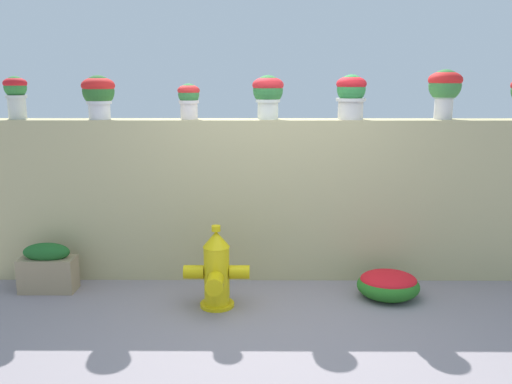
% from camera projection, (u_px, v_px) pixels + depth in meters
% --- Properties ---
extents(ground_plane, '(24.00, 24.00, 0.00)m').
position_uv_depth(ground_plane, '(273.00, 330.00, 4.46)').
color(ground_plane, gray).
extents(stone_wall, '(5.72, 0.30, 1.64)m').
position_uv_depth(stone_wall, '(271.00, 200.00, 5.54)').
color(stone_wall, tan).
rests_on(stone_wall, ground).
extents(potted_plant_0, '(0.23, 0.23, 0.42)m').
position_uv_depth(potted_plant_0, '(16.00, 92.00, 5.36)').
color(potted_plant_0, beige).
rests_on(potted_plant_0, stone_wall).
extents(potted_plant_1, '(0.33, 0.33, 0.43)m').
position_uv_depth(potted_plant_1, '(98.00, 92.00, 5.31)').
color(potted_plant_1, silver).
rests_on(potted_plant_1, stone_wall).
extents(potted_plant_2, '(0.22, 0.22, 0.35)m').
position_uv_depth(potted_plant_2, '(189.00, 98.00, 5.36)').
color(potted_plant_2, beige).
rests_on(potted_plant_2, stone_wall).
extents(potted_plant_3, '(0.31, 0.31, 0.43)m').
position_uv_depth(potted_plant_3, '(268.00, 92.00, 5.33)').
color(potted_plant_3, silver).
rests_on(potted_plant_3, stone_wall).
extents(potted_plant_4, '(0.30, 0.30, 0.44)m').
position_uv_depth(potted_plant_4, '(351.00, 93.00, 5.31)').
color(potted_plant_4, beige).
rests_on(potted_plant_4, stone_wall).
extents(potted_plant_5, '(0.33, 0.33, 0.49)m').
position_uv_depth(potted_plant_5, '(445.00, 87.00, 5.33)').
color(potted_plant_5, silver).
rests_on(potted_plant_5, stone_wall).
extents(fire_hydrant, '(0.59, 0.47, 0.76)m').
position_uv_depth(fire_hydrant, '(217.00, 272.00, 4.85)').
color(fire_hydrant, gold).
rests_on(fire_hydrant, ground).
extents(flower_bush_left, '(0.59, 0.53, 0.26)m').
position_uv_depth(flower_bush_left, '(388.00, 284.00, 5.09)').
color(flower_bush_left, '#266C1F').
rests_on(flower_bush_left, ground).
extents(planter_box, '(0.53, 0.24, 0.48)m').
position_uv_depth(planter_box, '(48.00, 268.00, 5.24)').
color(planter_box, '#958160').
rests_on(planter_box, ground).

